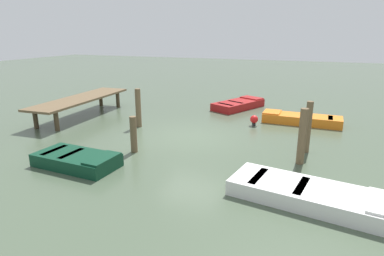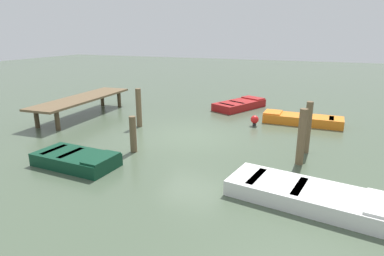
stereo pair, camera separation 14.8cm
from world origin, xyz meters
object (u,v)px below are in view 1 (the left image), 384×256
at_px(rowboat_orange, 301,119).
at_px(mooring_piling_near_left, 134,134).
at_px(mooring_piling_center, 138,108).
at_px(dock_segment, 81,100).
at_px(mooring_piling_mid_left, 308,127).
at_px(rowboat_red, 239,104).
at_px(rowboat_white, 315,195).
at_px(rowboat_dark_green, 77,160).
at_px(marker_buoy, 254,120).
at_px(mooring_piling_mid_right, 302,137).

bearing_deg(rowboat_orange, mooring_piling_near_left, 50.30).
bearing_deg(mooring_piling_center, dock_segment, 80.74).
relative_size(mooring_piling_near_left, mooring_piling_mid_left, 0.71).
xyz_separation_m(rowboat_red, rowboat_white, (-9.65, -4.24, -0.00)).
height_order(dock_segment, rowboat_red, dock_segment).
xyz_separation_m(dock_segment, mooring_piling_mid_left, (-1.28, -10.72, 0.06)).
relative_size(mooring_piling_center, mooring_piling_near_left, 1.33).
xyz_separation_m(rowboat_orange, mooring_piling_near_left, (-6.06, 5.22, 0.43)).
xyz_separation_m(rowboat_dark_green, mooring_piling_near_left, (1.77, -1.00, 0.43)).
relative_size(rowboat_dark_green, mooring_piling_near_left, 2.10).
distance_m(rowboat_orange, rowboat_red, 4.01).
distance_m(rowboat_red, mooring_piling_mid_left, 7.09).
height_order(mooring_piling_mid_left, marker_buoy, mooring_piling_mid_left).
xyz_separation_m(rowboat_red, mooring_piling_mid_left, (-5.92, -3.84, 0.69)).
bearing_deg(rowboat_red, marker_buoy, -129.90).
xyz_separation_m(rowboat_white, mooring_piling_mid_left, (3.72, 0.40, 0.69)).
xyz_separation_m(rowboat_red, marker_buoy, (-3.23, -1.49, 0.07)).
xyz_separation_m(rowboat_dark_green, rowboat_white, (0.24, -7.02, -0.00)).
distance_m(rowboat_dark_green, mooring_piling_mid_right, 7.11).
bearing_deg(mooring_piling_mid_left, rowboat_red, 32.96).
relative_size(rowboat_orange, rowboat_dark_green, 1.29).
distance_m(mooring_piling_mid_right, marker_buoy, 4.52).
bearing_deg(dock_segment, mooring_piling_near_left, -126.66).
xyz_separation_m(dock_segment, mooring_piling_center, (-0.59, -3.60, 0.01)).
xyz_separation_m(mooring_piling_near_left, marker_buoy, (4.89, -3.27, -0.36)).
bearing_deg(mooring_piling_center, mooring_piling_near_left, -152.64).
distance_m(rowboat_white, mooring_piling_mid_left, 3.81).
xyz_separation_m(rowboat_white, mooring_piling_center, (4.42, 7.52, 0.64)).
bearing_deg(rowboat_orange, mooring_piling_mid_right, 94.27).
bearing_deg(marker_buoy, mooring_piling_mid_left, -138.91).
bearing_deg(rowboat_white, rowboat_red, 123.17).
xyz_separation_m(rowboat_orange, marker_buoy, (-1.17, 1.95, 0.07)).
xyz_separation_m(mooring_piling_mid_left, marker_buoy, (2.70, 2.35, -0.62)).
relative_size(rowboat_red, mooring_piling_center, 1.98).
distance_m(rowboat_orange, mooring_piling_near_left, 8.01).
relative_size(rowboat_orange, mooring_piling_center, 2.05).
height_order(mooring_piling_center, mooring_piling_near_left, mooring_piling_center).
height_order(rowboat_white, mooring_piling_mid_right, mooring_piling_mid_right).
bearing_deg(dock_segment, rowboat_red, -58.32).
xyz_separation_m(mooring_piling_center, marker_buoy, (2.00, -4.77, -0.57)).
relative_size(rowboat_orange, rowboat_red, 1.03).
relative_size(rowboat_red, mooring_piling_mid_right, 1.87).
distance_m(dock_segment, mooring_piling_center, 3.65).
bearing_deg(rowboat_white, mooring_piling_mid_left, 105.53).
distance_m(rowboat_white, marker_buoy, 6.99).
height_order(rowboat_orange, marker_buoy, marker_buoy).
xyz_separation_m(rowboat_red, mooring_piling_mid_right, (-7.10, -3.72, 0.69)).
distance_m(rowboat_white, mooring_piling_near_left, 6.23).
bearing_deg(mooring_piling_mid_right, mooring_piling_near_left, 100.47).
height_order(dock_segment, mooring_piling_mid_right, mooring_piling_mid_right).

